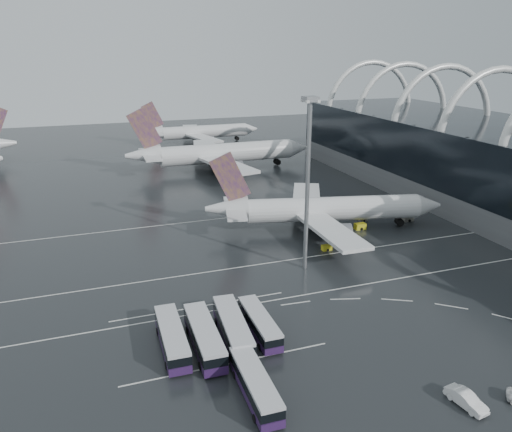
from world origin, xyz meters
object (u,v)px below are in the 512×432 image
object	(u,v)px
bus_row_near_b	(204,337)
gse_cart_belly_e	(334,212)
bus_row_near_c	(233,328)
floodlight_mast	(308,165)
airliner_gate_b	(218,154)
bus_row_far_c	(255,384)
gse_cart_belly_a	(360,226)
airliner_main	(321,210)
gse_cart_belly_b	(363,219)
gse_cart_belly_c	(327,248)
van_curve_c	(466,400)
gse_cart_belly_d	(408,218)
bus_row_near_d	(260,323)
airliner_gate_c	(199,132)
bus_row_near_a	(172,337)

from	to	relation	value
bus_row_near_b	gse_cart_belly_e	distance (m)	63.36
bus_row_near_c	floodlight_mast	xyz separation A→B (m)	(19.64, 18.45, 17.80)
airliner_gate_b	floodlight_mast	bearing A→B (deg)	-93.73
bus_row_far_c	gse_cart_belly_a	distance (m)	61.46
airliner_main	bus_row_near_b	size ratio (longest dim) A/B	3.80
gse_cart_belly_b	gse_cart_belly_c	xyz separation A→B (m)	(-16.29, -13.02, 0.01)
bus_row_near_c	van_curve_c	distance (m)	30.60
gse_cart_belly_e	bus_row_far_c	bearing A→B (deg)	-125.49
gse_cart_belly_d	van_curve_c	bearing A→B (deg)	-119.99
airliner_gate_b	gse_cart_belly_c	size ratio (longest dim) A/B	31.26
floodlight_mast	airliner_main	bearing A→B (deg)	55.54
airliner_gate_b	gse_cart_belly_b	world-z (taller)	airliner_gate_b
bus_row_near_b	gse_cart_belly_b	bearing A→B (deg)	-49.51
bus_row_near_c	bus_row_near_d	world-z (taller)	bus_row_near_c
bus_row_far_c	gse_cart_belly_d	size ratio (longest dim) A/B	5.02
bus_row_far_c	gse_cart_belly_e	xyz separation A→B (m)	(40.77, 57.18, -1.07)
airliner_gate_c	bus_row_near_c	xyz separation A→B (m)	(-30.38, -148.50, -2.66)
bus_row_near_d	gse_cart_belly_a	world-z (taller)	bus_row_near_d
airliner_main	airliner_gate_b	bearing A→B (deg)	109.20
van_curve_c	gse_cart_belly_d	distance (m)	65.06
airliner_main	van_curve_c	world-z (taller)	airliner_main
gse_cart_belly_c	gse_cart_belly_d	bearing A→B (deg)	19.99
airliner_gate_c	gse_cart_belly_a	bearing A→B (deg)	-85.62
airliner_gate_c	bus_row_near_b	bearing A→B (deg)	-103.52
airliner_gate_c	gse_cart_belly_d	world-z (taller)	airliner_gate_c
bus_row_near_c	gse_cart_belly_a	world-z (taller)	bus_row_near_c
floodlight_mast	airliner_gate_b	bearing A→B (deg)	86.03
van_curve_c	gse_cart_belly_e	xyz separation A→B (m)	(18.51, 66.78, -0.22)
airliner_main	van_curve_c	bearing A→B (deg)	-87.21
airliner_main	gse_cart_belly_c	size ratio (longest dim) A/B	26.89
airliner_main	gse_cart_belly_b	distance (m)	12.61
gse_cart_belly_a	gse_cart_belly_b	size ratio (longest dim) A/B	1.29
gse_cart_belly_a	gse_cart_belly_c	distance (m)	15.24
airliner_main	bus_row_far_c	distance (m)	58.86
bus_row_near_b	gse_cart_belly_e	size ratio (longest dim) A/B	6.06
gse_cart_belly_a	gse_cart_belly_d	distance (m)	13.63
airliner_main	gse_cart_belly_e	xyz separation A→B (m)	(7.84, 8.49, -3.92)
gse_cart_belly_a	gse_cart_belly_e	xyz separation A→B (m)	(-0.43, 11.59, -0.05)
airliner_gate_b	airliner_gate_c	distance (m)	49.97
airliner_main	bus_row_near_a	bearing A→B (deg)	-125.32
gse_cart_belly_d	gse_cart_belly_c	bearing A→B (deg)	-160.01
bus_row_near_b	bus_row_near_c	bearing A→B (deg)	-77.09
bus_row_near_d	gse_cart_belly_d	xyz separation A→B (m)	(49.64, 34.04, -0.96)
floodlight_mast	gse_cart_belly_c	world-z (taller)	floodlight_mast
van_curve_c	airliner_gate_b	bearing A→B (deg)	79.19
bus_row_near_a	bus_row_near_b	xyz separation A→B (m)	(4.15, -1.40, 0.08)
bus_row_near_c	gse_cart_belly_c	size ratio (longest dim) A/B	7.11
bus_row_near_a	gse_cart_belly_a	bearing A→B (deg)	-54.52
van_curve_c	gse_cart_belly_a	bearing A→B (deg)	62.17
bus_row_near_d	floodlight_mast	distance (m)	29.98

